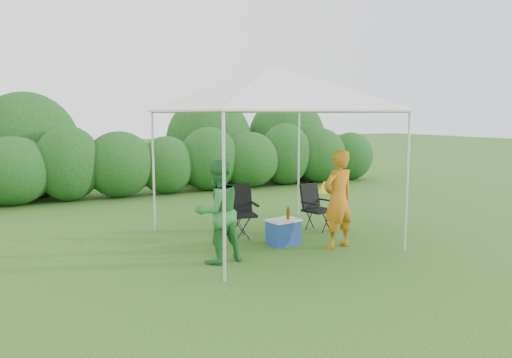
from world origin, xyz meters
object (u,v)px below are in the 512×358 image
cooler (283,232)px  man (338,199)px  chair_right (315,204)px  woman (218,212)px  canopy (271,89)px  chair_left (239,207)px

cooler → man: bearing=-47.8°
man → cooler: man is taller
chair_right → cooler: bearing=-164.4°
woman → cooler: bearing=-171.6°
canopy → woman: bearing=-150.0°
canopy → cooler: (0.05, -0.34, -2.25)m
canopy → woman: canopy is taller
chair_left → cooler: chair_left is taller
chair_left → man: size_ratio=0.58×
chair_left → cooler: (0.39, -0.80, -0.30)m
canopy → woman: size_ratio=2.15×
man → cooler: (-0.66, 0.53, -0.55)m
chair_left → woman: bearing=-114.9°
chair_left → chair_right: bearing=5.4°
chair_right → cooler: 1.23m
woman → chair_right: bearing=-164.6°
man → canopy: bearing=-56.6°
chair_left → cooler: bearing=-51.8°
chair_right → woman: woman is taller
canopy → man: 2.04m
chair_right → man: 1.25m
woman → canopy: bearing=-158.2°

